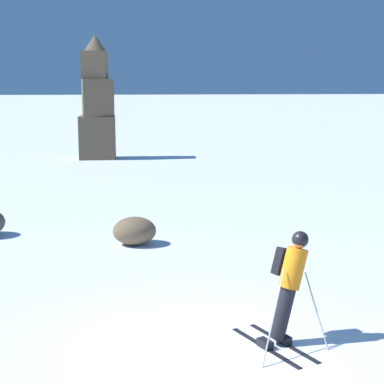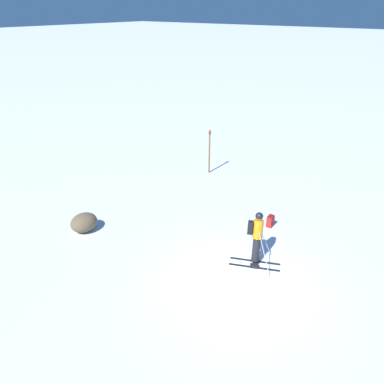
{
  "view_description": "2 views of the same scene",
  "coord_description": "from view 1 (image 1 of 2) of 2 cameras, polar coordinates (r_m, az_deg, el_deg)",
  "views": [
    {
      "loc": [
        -1.12,
        -9.4,
        4.19
      ],
      "look_at": [
        0.2,
        4.46,
        1.69
      ],
      "focal_mm": 60.0,
      "sensor_mm": 36.0,
      "label": 1
    },
    {
      "loc": [
        -8.54,
        -4.62,
        8.07
      ],
      "look_at": [
        1.98,
        3.42,
        1.41
      ],
      "focal_mm": 35.0,
      "sensor_mm": 36.0,
      "label": 2
    }
  ],
  "objects": [
    {
      "name": "rock_pillar",
      "position": [
        33.71,
        -8.45,
        7.44
      ],
      "size": [
        1.85,
        1.63,
        6.33
      ],
      "color": "brown",
      "rests_on": "ground"
    },
    {
      "name": "ground_plane",
      "position": [
        10.35,
        1.27,
        -13.71
      ],
      "size": [
        300.0,
        300.0,
        0.0
      ],
      "primitive_type": "plane",
      "color": "white"
    },
    {
      "name": "exposed_boulder_0",
      "position": [
        16.32,
        -5.13,
        -3.46
      ],
      "size": [
        1.1,
        0.93,
        0.71
      ],
      "primitive_type": "ellipsoid",
      "color": "brown",
      "rests_on": "ground"
    },
    {
      "name": "skier",
      "position": [
        10.35,
        8.61,
        -7.8
      ],
      "size": [
        1.38,
        1.77,
        1.84
      ],
      "rotation": [
        0.0,
        0.0,
        0.42
      ],
      "color": "black",
      "rests_on": "ground"
    }
  ]
}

